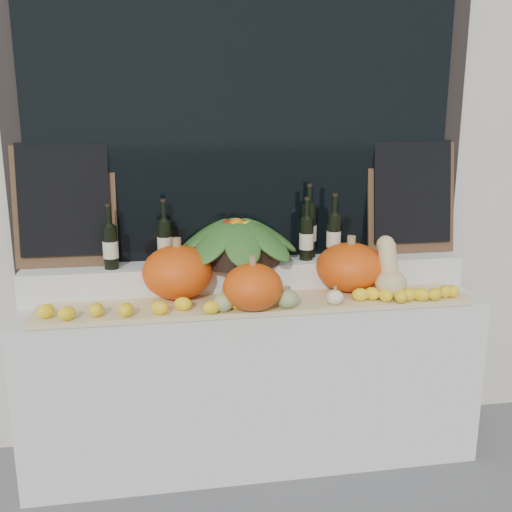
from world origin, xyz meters
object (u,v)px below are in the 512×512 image
(wine_bottle_tall, at_px, (309,230))
(pumpkin_right, at_px, (350,267))
(butternut_squash, at_px, (389,273))
(produce_bowl, at_px, (237,240))
(pumpkin_left, at_px, (178,272))

(wine_bottle_tall, bearing_deg, pumpkin_right, -52.02)
(pumpkin_right, bearing_deg, wine_bottle_tall, 127.98)
(butternut_squash, height_order, produce_bowl, produce_bowl)
(produce_bowl, bearing_deg, pumpkin_right, -15.55)
(butternut_squash, bearing_deg, produce_bowl, 158.16)
(pumpkin_right, bearing_deg, produce_bowl, 164.45)
(pumpkin_left, distance_m, produce_bowl, 0.36)
(pumpkin_right, distance_m, butternut_squash, 0.21)
(pumpkin_left, relative_size, wine_bottle_tall, 0.87)
(produce_bowl, height_order, wine_bottle_tall, wine_bottle_tall)
(pumpkin_left, bearing_deg, butternut_squash, -8.13)
(butternut_squash, xyz_separation_m, produce_bowl, (-0.72, 0.29, 0.13))
(wine_bottle_tall, bearing_deg, butternut_squash, -46.85)
(pumpkin_left, distance_m, wine_bottle_tall, 0.75)
(pumpkin_right, xyz_separation_m, butternut_squash, (0.16, -0.13, -0.00))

